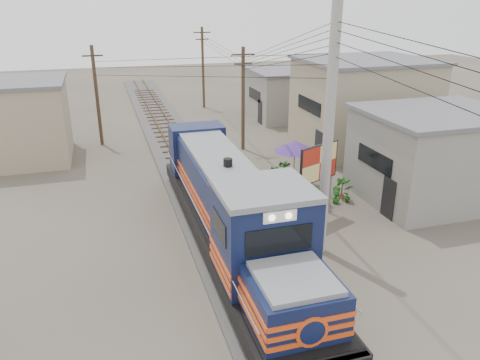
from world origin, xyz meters
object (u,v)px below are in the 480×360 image
object	(u,v)px
locomotive	(232,209)
market_umbrella	(295,146)
vendor	(306,166)
billboard	(319,165)

from	to	relation	value
locomotive	market_umbrella	size ratio (longest dim) A/B	6.27
locomotive	market_umbrella	bearing A→B (deg)	48.41
market_umbrella	vendor	bearing A→B (deg)	36.20
locomotive	market_umbrella	world-z (taller)	locomotive
billboard	vendor	bearing A→B (deg)	47.80
billboard	vendor	xyz separation A→B (m)	(1.77, 5.16, -1.98)
market_umbrella	vendor	distance (m)	2.07
locomotive	billboard	distance (m)	4.98
vendor	billboard	bearing A→B (deg)	71.52
market_umbrella	locomotive	bearing A→B (deg)	-131.59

